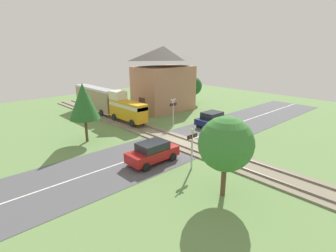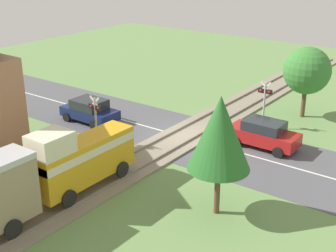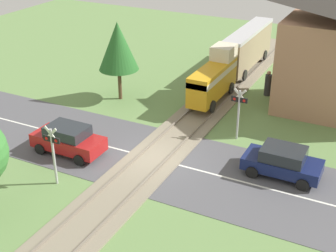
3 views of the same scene
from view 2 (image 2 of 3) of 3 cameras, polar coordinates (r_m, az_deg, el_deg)
The scene contains 9 objects.
ground_plane at distance 27.30m, azimuth 1.95°, elevation -1.38°, with size 60.00×60.00×0.00m, color #66894C.
road_surface at distance 27.29m, azimuth 1.96°, elevation -1.36°, with size 48.00×6.40×0.02m.
track_bed at distance 27.27m, azimuth 1.96°, elevation -1.24°, with size 2.80×48.00×0.24m.
car_near_crossing at distance 26.21m, azimuth 11.57°, elevation -0.91°, with size 3.85×1.80×1.55m.
car_far_side at distance 29.78m, azimuth -9.53°, elevation 1.91°, with size 3.69×1.91×1.48m.
crossing_signal_west_approach at distance 28.56m, azimuth 11.70°, elevation 3.34°, with size 0.90×0.18×2.99m.
crossing_signal_east_approach at distance 25.53m, azimuth -8.83°, elevation 1.35°, with size 0.90×0.18×2.99m.
tree_roadside_hedge at distance 18.48m, azimuth 6.33°, elevation -0.91°, with size 2.57×2.57×5.15m.
tree_beyond_track at distance 30.89m, azimuth 16.59°, elevation 6.47°, with size 3.00×3.00×4.58m.
Camera 2 is at (-14.19, 20.78, 10.59)m, focal length 50.00 mm.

